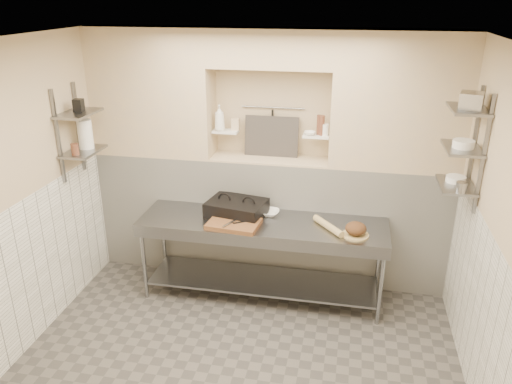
% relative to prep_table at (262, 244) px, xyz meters
% --- Properties ---
extents(floor, '(4.00, 3.90, 0.10)m').
position_rel_prep_table_xyz_m(floor, '(-0.02, -1.18, -0.69)').
color(floor, '#504B46').
rests_on(floor, ground).
extents(ceiling, '(4.00, 3.90, 0.10)m').
position_rel_prep_table_xyz_m(ceiling, '(-0.02, -1.18, 2.21)').
color(ceiling, silver).
rests_on(ceiling, ground).
extents(wall_left, '(0.10, 3.90, 2.80)m').
position_rel_prep_table_xyz_m(wall_left, '(-2.07, -1.18, 0.76)').
color(wall_left, tan).
rests_on(wall_left, ground).
extents(wall_right, '(0.10, 3.90, 2.80)m').
position_rel_prep_table_xyz_m(wall_right, '(2.03, -1.18, 0.76)').
color(wall_right, tan).
rests_on(wall_right, ground).
extents(wall_back, '(4.00, 0.10, 2.80)m').
position_rel_prep_table_xyz_m(wall_back, '(-0.02, 0.82, 0.76)').
color(wall_back, tan).
rests_on(wall_back, ground).
extents(backwall_lower, '(4.00, 0.40, 1.40)m').
position_rel_prep_table_xyz_m(backwall_lower, '(-0.02, 0.57, 0.06)').
color(backwall_lower, white).
rests_on(backwall_lower, floor).
extents(alcove_sill, '(1.30, 0.40, 0.02)m').
position_rel_prep_table_xyz_m(alcove_sill, '(-0.02, 0.57, 0.77)').
color(alcove_sill, tan).
rests_on(alcove_sill, backwall_lower).
extents(backwall_pillar_left, '(1.35, 0.40, 1.40)m').
position_rel_prep_table_xyz_m(backwall_pillar_left, '(-1.35, 0.57, 1.46)').
color(backwall_pillar_left, tan).
rests_on(backwall_pillar_left, backwall_lower).
extents(backwall_pillar_right, '(1.35, 0.40, 1.40)m').
position_rel_prep_table_xyz_m(backwall_pillar_right, '(1.30, 0.57, 1.46)').
color(backwall_pillar_right, tan).
rests_on(backwall_pillar_right, backwall_lower).
extents(backwall_header, '(1.30, 0.40, 0.40)m').
position_rel_prep_table_xyz_m(backwall_header, '(-0.02, 0.57, 1.96)').
color(backwall_header, tan).
rests_on(backwall_header, backwall_lower).
extents(wainscot_left, '(0.02, 3.90, 1.40)m').
position_rel_prep_table_xyz_m(wainscot_left, '(-2.01, -1.18, 0.06)').
color(wainscot_left, white).
rests_on(wainscot_left, floor).
extents(wainscot_right, '(0.02, 3.90, 1.40)m').
position_rel_prep_table_xyz_m(wainscot_right, '(1.97, -1.18, 0.06)').
color(wainscot_right, white).
rests_on(wainscot_right, floor).
extents(alcove_shelf_left, '(0.28, 0.16, 0.02)m').
position_rel_prep_table_xyz_m(alcove_shelf_left, '(-0.52, 0.57, 1.06)').
color(alcove_shelf_left, white).
rests_on(alcove_shelf_left, backwall_lower).
extents(alcove_shelf_right, '(0.28, 0.16, 0.02)m').
position_rel_prep_table_xyz_m(alcove_shelf_right, '(0.48, 0.57, 1.06)').
color(alcove_shelf_right, white).
rests_on(alcove_shelf_right, backwall_lower).
extents(utensil_rail, '(0.70, 0.02, 0.02)m').
position_rel_prep_table_xyz_m(utensil_rail, '(-0.02, 0.74, 1.31)').
color(utensil_rail, gray).
rests_on(utensil_rail, wall_back).
extents(hanging_steel, '(0.02, 0.02, 0.30)m').
position_rel_prep_table_xyz_m(hanging_steel, '(-0.02, 0.72, 1.14)').
color(hanging_steel, black).
rests_on(hanging_steel, utensil_rail).
extents(splash_panel, '(0.60, 0.08, 0.45)m').
position_rel_prep_table_xyz_m(splash_panel, '(-0.02, 0.67, 1.00)').
color(splash_panel, '#383330').
rests_on(splash_panel, alcove_sill).
extents(shelf_rail_left_a, '(0.03, 0.03, 0.95)m').
position_rel_prep_table_xyz_m(shelf_rail_left_a, '(-2.00, 0.07, 1.16)').
color(shelf_rail_left_a, slate).
rests_on(shelf_rail_left_a, wall_left).
extents(shelf_rail_left_b, '(0.03, 0.03, 0.95)m').
position_rel_prep_table_xyz_m(shelf_rail_left_b, '(-2.00, -0.33, 1.16)').
color(shelf_rail_left_b, slate).
rests_on(shelf_rail_left_b, wall_left).
extents(wall_shelf_left_lower, '(0.30, 0.50, 0.02)m').
position_rel_prep_table_xyz_m(wall_shelf_left_lower, '(-1.86, -0.13, 0.96)').
color(wall_shelf_left_lower, slate).
rests_on(wall_shelf_left_lower, wall_left).
extents(wall_shelf_left_upper, '(0.30, 0.50, 0.03)m').
position_rel_prep_table_xyz_m(wall_shelf_left_upper, '(-1.86, -0.13, 1.36)').
color(wall_shelf_left_upper, slate).
rests_on(wall_shelf_left_upper, wall_left).
extents(shelf_rail_right_a, '(0.03, 0.03, 1.05)m').
position_rel_prep_table_xyz_m(shelf_rail_right_a, '(1.95, 0.07, 1.21)').
color(shelf_rail_right_a, slate).
rests_on(shelf_rail_right_a, wall_right).
extents(shelf_rail_right_b, '(0.03, 0.03, 1.05)m').
position_rel_prep_table_xyz_m(shelf_rail_right_b, '(1.95, -0.33, 1.21)').
color(shelf_rail_right_b, slate).
rests_on(shelf_rail_right_b, wall_right).
extents(wall_shelf_right_lower, '(0.30, 0.50, 0.02)m').
position_rel_prep_table_xyz_m(wall_shelf_right_lower, '(1.82, -0.13, 0.86)').
color(wall_shelf_right_lower, slate).
rests_on(wall_shelf_right_lower, wall_right).
extents(wall_shelf_right_mid, '(0.30, 0.50, 0.02)m').
position_rel_prep_table_xyz_m(wall_shelf_right_mid, '(1.82, -0.13, 1.21)').
color(wall_shelf_right_mid, slate).
rests_on(wall_shelf_right_mid, wall_right).
extents(wall_shelf_right_upper, '(0.30, 0.50, 0.03)m').
position_rel_prep_table_xyz_m(wall_shelf_right_upper, '(1.82, -0.13, 1.56)').
color(wall_shelf_right_upper, slate).
rests_on(wall_shelf_right_upper, wall_right).
extents(prep_table, '(2.60, 0.70, 0.90)m').
position_rel_prep_table_xyz_m(prep_table, '(0.00, 0.00, 0.00)').
color(prep_table, gray).
rests_on(prep_table, floor).
extents(panini_press, '(0.67, 0.54, 0.16)m').
position_rel_prep_table_xyz_m(panini_press, '(-0.30, 0.12, 0.34)').
color(panini_press, black).
rests_on(panini_press, prep_table).
extents(cutting_board, '(0.55, 0.41, 0.05)m').
position_rel_prep_table_xyz_m(cutting_board, '(-0.27, -0.15, 0.28)').
color(cutting_board, brown).
rests_on(cutting_board, prep_table).
extents(knife_blade, '(0.25, 0.18, 0.01)m').
position_rel_prep_table_xyz_m(knife_blade, '(-0.15, -0.12, 0.31)').
color(knife_blade, gray).
rests_on(knife_blade, cutting_board).
extents(tongs, '(0.12, 0.22, 0.02)m').
position_rel_prep_table_xyz_m(tongs, '(-0.29, -0.20, 0.31)').
color(tongs, gray).
rests_on(tongs, cutting_board).
extents(mixing_bowl, '(0.23, 0.23, 0.05)m').
position_rel_prep_table_xyz_m(mixing_bowl, '(0.04, 0.19, 0.28)').
color(mixing_bowl, white).
rests_on(mixing_bowl, prep_table).
extents(rolling_pin, '(0.34, 0.40, 0.07)m').
position_rel_prep_table_xyz_m(rolling_pin, '(0.68, -0.03, 0.29)').
color(rolling_pin, tan).
rests_on(rolling_pin, prep_table).
extents(bread_board, '(0.27, 0.27, 0.02)m').
position_rel_prep_table_xyz_m(bread_board, '(0.96, -0.13, 0.27)').
color(bread_board, tan).
rests_on(bread_board, prep_table).
extents(bread_loaf, '(0.21, 0.21, 0.12)m').
position_rel_prep_table_xyz_m(bread_loaf, '(0.96, -0.13, 0.34)').
color(bread_loaf, '#4C2D19').
rests_on(bread_loaf, bread_board).
extents(bottle_soap, '(0.14, 0.14, 0.29)m').
position_rel_prep_table_xyz_m(bottle_soap, '(-0.58, 0.53, 1.21)').
color(bottle_soap, white).
rests_on(bottle_soap, alcove_shelf_left).
extents(jar_alcove, '(0.09, 0.09, 0.13)m').
position_rel_prep_table_xyz_m(jar_alcove, '(-0.42, 0.61, 1.13)').
color(jar_alcove, tan).
rests_on(jar_alcove, alcove_shelf_left).
extents(bowl_alcove, '(0.13, 0.13, 0.04)m').
position_rel_prep_table_xyz_m(bowl_alcove, '(0.41, 0.55, 1.09)').
color(bowl_alcove, white).
rests_on(bowl_alcove, alcove_shelf_right).
extents(condiment_a, '(0.06, 0.06, 0.21)m').
position_rel_prep_table_xyz_m(condiment_a, '(0.53, 0.56, 1.18)').
color(condiment_a, brown).
rests_on(condiment_a, alcove_shelf_right).
extents(condiment_b, '(0.05, 0.05, 0.21)m').
position_rel_prep_table_xyz_m(condiment_b, '(0.50, 0.59, 1.18)').
color(condiment_b, brown).
rests_on(condiment_b, alcove_shelf_right).
extents(condiment_c, '(0.07, 0.07, 0.12)m').
position_rel_prep_table_xyz_m(condiment_c, '(0.57, 0.56, 1.13)').
color(condiment_c, white).
rests_on(condiment_c, alcove_shelf_right).
extents(jug_left, '(0.15, 0.15, 0.30)m').
position_rel_prep_table_xyz_m(jug_left, '(-1.86, -0.06, 1.12)').
color(jug_left, white).
rests_on(jug_left, wall_shelf_left_lower).
extents(jar_left, '(0.08, 0.08, 0.11)m').
position_rel_prep_table_xyz_m(jar_left, '(-1.86, -0.28, 1.03)').
color(jar_left, brown).
rests_on(jar_left, wall_shelf_left_lower).
extents(box_left_upper, '(0.10, 0.10, 0.13)m').
position_rel_prep_table_xyz_m(box_left_upper, '(-1.86, -0.11, 1.43)').
color(box_left_upper, black).
rests_on(box_left_upper, wall_shelf_left_upper).
extents(bowl_right, '(0.18, 0.18, 0.05)m').
position_rel_prep_table_xyz_m(bowl_right, '(1.82, -0.08, 0.90)').
color(bowl_right, white).
rests_on(bowl_right, wall_shelf_right_lower).
extents(canister_right, '(0.09, 0.09, 0.09)m').
position_rel_prep_table_xyz_m(canister_right, '(1.82, -0.34, 0.92)').
color(canister_right, gray).
rests_on(canister_right, wall_shelf_right_lower).
extents(bowl_right_mid, '(0.19, 0.19, 0.07)m').
position_rel_prep_table_xyz_m(bowl_right_mid, '(1.82, -0.16, 1.25)').
color(bowl_right_mid, white).
rests_on(bowl_right_mid, wall_shelf_right_mid).
extents(basket_right, '(0.23, 0.26, 0.14)m').
position_rel_prep_table_xyz_m(basket_right, '(1.82, -0.19, 1.64)').
color(basket_right, gray).
rests_on(basket_right, wall_shelf_right_upper).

